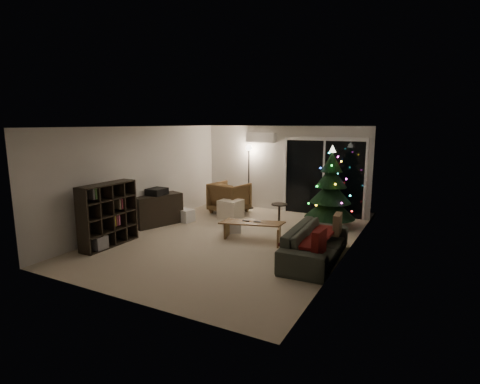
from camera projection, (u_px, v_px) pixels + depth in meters
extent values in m
plane|color=beige|center=(230.00, 240.00, 8.39)|extent=(6.50, 6.50, 0.00)
plane|color=white|center=(229.00, 127.00, 7.93)|extent=(6.50, 6.50, 0.00)
cube|color=silver|center=(284.00, 169.00, 10.99)|extent=(5.00, 0.02, 2.50)
cube|color=silver|center=(118.00, 218.00, 5.33)|extent=(5.00, 0.02, 2.50)
cube|color=silver|center=(142.00, 177.00, 9.31)|extent=(0.02, 6.50, 2.50)
cube|color=silver|center=(346.00, 195.00, 7.01)|extent=(0.02, 6.50, 2.50)
cube|color=black|center=(324.00, 178.00, 10.45)|extent=(2.20, 0.02, 2.10)
cube|color=white|center=(261.00, 138.00, 11.04)|extent=(0.90, 0.22, 0.28)
cube|color=#3F3833|center=(327.00, 213.00, 11.11)|extent=(2.60, 1.00, 0.10)
cube|color=white|center=(331.00, 192.00, 11.36)|extent=(2.20, 0.06, 1.00)
cube|color=black|center=(158.00, 210.00, 9.55)|extent=(0.86, 1.34, 0.79)
cube|color=black|center=(157.00, 192.00, 9.47)|extent=(0.40, 0.47, 0.17)
imported|color=brown|center=(229.00, 197.00, 10.88)|extent=(1.07, 1.09, 0.89)
cube|color=#F4E1C6|center=(231.00, 209.00, 10.29)|extent=(0.59, 0.59, 0.50)
cube|color=white|center=(185.00, 215.00, 9.94)|extent=(0.50, 0.41, 0.33)
cube|color=white|center=(232.00, 227.00, 8.93)|extent=(0.49, 0.48, 0.28)
cylinder|color=black|center=(279.00, 213.00, 9.74)|extent=(0.45, 0.45, 0.51)
cylinder|color=black|center=(249.00, 178.00, 11.33)|extent=(0.30, 0.30, 1.88)
imported|color=#2D302A|center=(315.00, 244.00, 7.11)|extent=(0.96, 2.23, 0.64)
cube|color=maroon|center=(310.00, 236.00, 7.13)|extent=(0.68, 1.58, 0.05)
cube|color=brown|center=(337.00, 224.00, 7.51)|extent=(0.16, 0.43, 0.42)
cube|color=maroon|center=(319.00, 242.00, 6.38)|extent=(0.16, 0.43, 0.42)
cube|color=black|center=(246.00, 221.00, 8.33)|extent=(0.17, 0.05, 0.02)
cube|color=slate|center=(257.00, 222.00, 8.25)|extent=(0.16, 0.10, 0.02)
cone|color=black|center=(331.00, 187.00, 9.31)|extent=(1.68, 1.68, 2.04)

